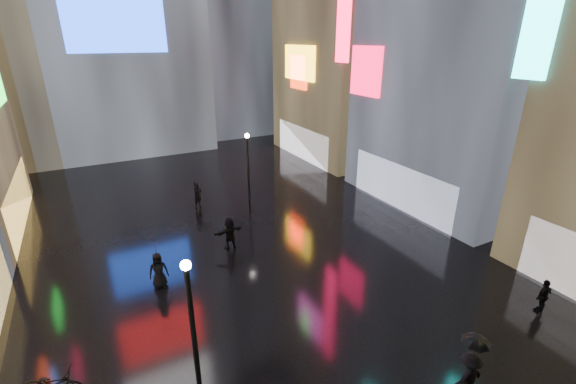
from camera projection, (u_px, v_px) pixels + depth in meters
ground at (227, 224)px, 23.70m from camera, size 140.00×140.00×0.00m
lamp_near at (193, 328)px, 11.05m from camera, size 0.30×0.30×5.20m
lamp_far at (248, 168)px, 24.63m from camera, size 0.30×0.30×5.20m
pedestrian_2 at (468, 377)px, 11.99m from camera, size 1.18×0.73×1.75m
pedestrian_3 at (544, 296)px, 15.93m from camera, size 0.90×0.40×1.52m
pedestrian_4 at (158, 270)px, 17.49m from camera, size 0.91×0.66×1.73m
pedestrian_5 at (230, 233)px, 20.73m from camera, size 1.72×0.74×1.80m
pedestrian_6 at (198, 195)px, 25.73m from camera, size 0.81×0.72×1.86m
umbrella_1 at (475, 346)px, 11.53m from camera, size 0.99×0.99×0.72m
umbrella_2 at (155, 246)px, 17.01m from camera, size 1.28×1.29×0.85m
bicycle at (54, 383)px, 12.20m from camera, size 2.00×1.47×1.00m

